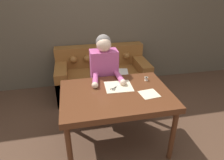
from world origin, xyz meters
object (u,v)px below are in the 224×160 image
object	(u,v)px
scissors	(115,88)
thread_spool	(146,79)
person	(104,80)
couch	(102,76)
dining_table	(116,98)

from	to	relation	value
scissors	thread_spool	bearing A→B (deg)	14.65
person	couch	bearing A→B (deg)	83.68
dining_table	scissors	xyz separation A→B (m)	(0.01, 0.11, 0.08)
scissors	thread_spool	size ratio (longest dim) A/B	4.58
couch	scissors	world-z (taller)	couch
person	scissors	size ratio (longest dim) A/B	6.21
scissors	dining_table	bearing A→B (deg)	-96.84
dining_table	couch	world-z (taller)	couch
scissors	thread_spool	xyz separation A→B (m)	(0.43, 0.11, 0.02)
couch	scissors	bearing A→B (deg)	-91.50
couch	person	xyz separation A→B (m)	(-0.09, -0.79, 0.34)
thread_spool	person	bearing A→B (deg)	145.02
person	dining_table	bearing A→B (deg)	-85.80
person	thread_spool	distance (m)	0.61
thread_spool	couch	bearing A→B (deg)	109.50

